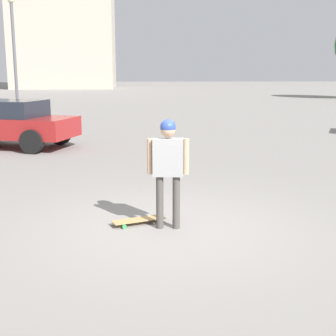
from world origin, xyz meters
TOP-DOWN VIEW (x-y plane):
  - ground_plane at (0.00, 0.00)m, footprint 220.00×220.00m
  - person at (0.00, 0.00)m, footprint 0.24×0.62m
  - skateboard at (-0.22, -0.44)m, footprint 0.51×0.85m
  - car_parked_near at (-7.98, -4.40)m, footprint 2.89×4.36m
  - lamp_post at (-12.62, -5.30)m, footprint 0.28×0.28m

SIDE VIEW (x-z plane):
  - ground_plane at x=0.00m, z-range 0.00..0.00m
  - skateboard at x=-0.22m, z-range 0.03..0.10m
  - car_parked_near at x=-7.98m, z-range 0.03..1.50m
  - person at x=0.00m, z-range 0.23..1.87m
  - lamp_post at x=-12.62m, z-range 0.48..5.69m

